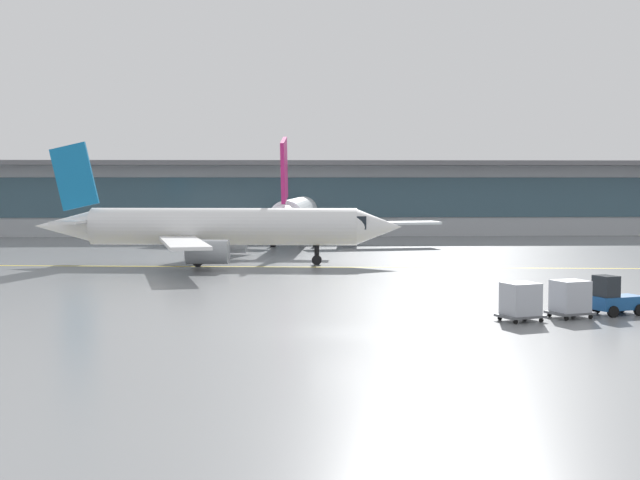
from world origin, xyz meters
TOP-DOWN VIEW (x-y plane):
  - ground_plane at (0.00, 0.00)m, footprint 400.00×400.00m
  - taxiway_centreline_stripe at (-7.50, 33.36)m, footprint 109.59×10.23m
  - terminal_concourse at (0.00, 78.45)m, footprint 220.37×11.00m
  - gate_airplane_1 at (-1.16, 57.58)m, footprint 31.36×33.87m
  - taxiing_regional_jet at (-7.90, 35.39)m, footprint 31.25×28.94m
  - baggage_tug at (14.84, 5.02)m, footprint 2.92×2.31m
  - cargo_dolly_lead at (12.22, 4.06)m, footprint 2.52×2.22m
  - cargo_dolly_trailing at (9.38, 3.03)m, footprint 2.52×2.22m

SIDE VIEW (x-z plane):
  - ground_plane at x=0.00m, z-range 0.00..0.00m
  - taxiway_centreline_stripe at x=-7.50m, z-range 0.00..0.01m
  - baggage_tug at x=14.84m, z-range -0.16..1.94m
  - cargo_dolly_lead at x=12.22m, z-range 0.08..2.02m
  - cargo_dolly_trailing at x=9.38m, z-range 0.08..2.02m
  - taxiing_regional_jet at x=-7.90m, z-range -2.07..8.28m
  - gate_airplane_1 at x=-1.16m, z-range -2.24..8.97m
  - terminal_concourse at x=0.00m, z-range 0.12..9.72m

